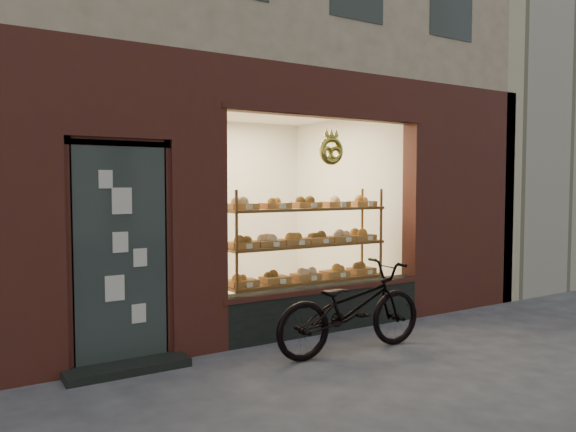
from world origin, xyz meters
TOP-DOWN VIEW (x-y plane):
  - ground at (0.00, 0.00)m, footprint 90.00×90.00m
  - neighbor_right at (9.60, 5.50)m, footprint 12.00×7.00m
  - display_shelf at (0.45, 2.55)m, footprint 2.20×0.45m
  - bicycle at (0.17, 1.28)m, footprint 1.81×0.69m

SIDE VIEW (x-z plane):
  - ground at x=0.00m, z-range 0.00..0.00m
  - bicycle at x=0.17m, z-range 0.00..0.94m
  - display_shelf at x=0.45m, z-range 0.03..1.73m
  - neighbor_right at x=9.60m, z-range 0.00..9.00m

